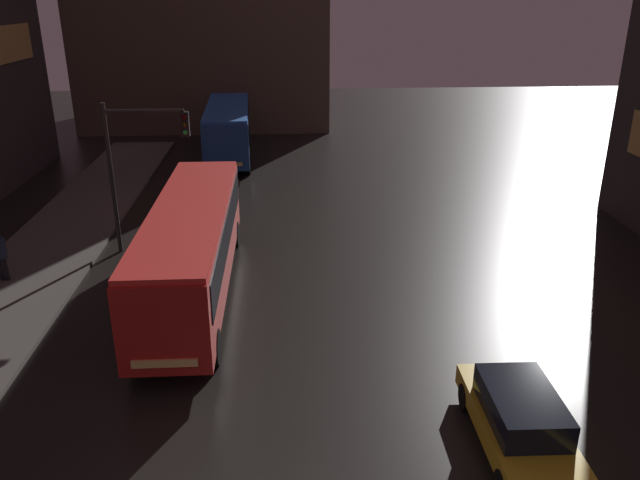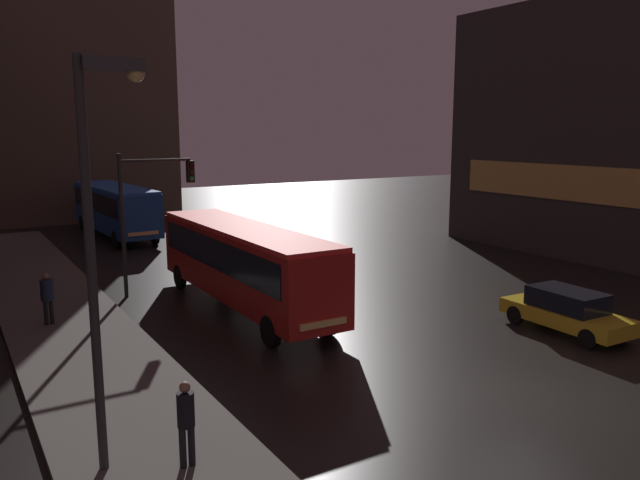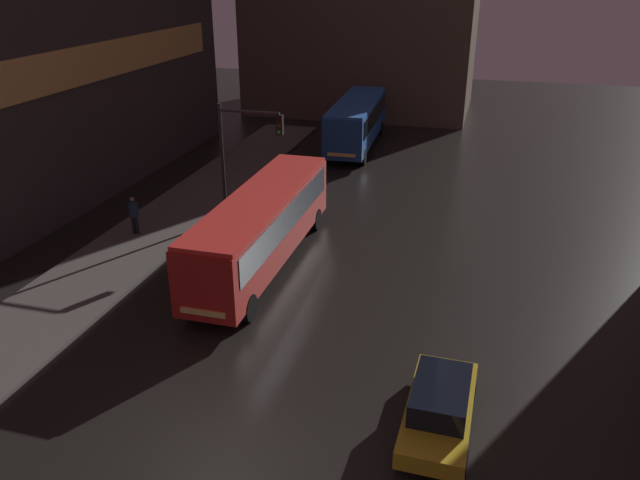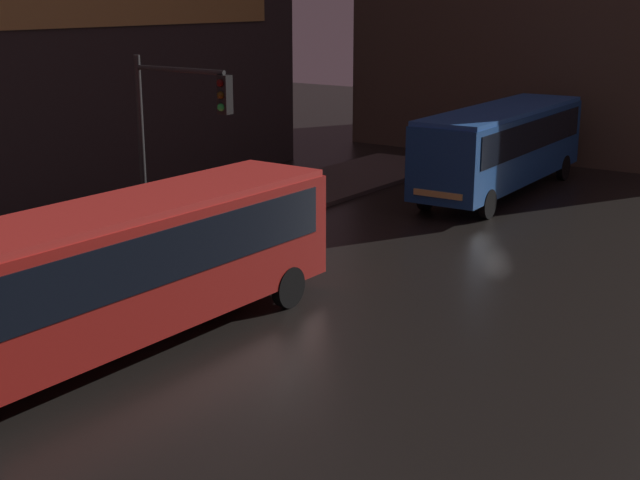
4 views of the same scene
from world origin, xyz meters
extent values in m
plane|color=black|center=(0.00, 0.00, 0.00)|extent=(120.00, 120.00, 0.00)
cube|color=#56514C|center=(-9.00, 10.00, 0.07)|extent=(4.00, 48.00, 0.15)
cube|color=#E0B25B|center=(15.10, 7.43, 4.01)|extent=(0.24, 19.72, 1.80)
cube|color=brown|center=(-5.29, 42.80, 14.88)|extent=(18.00, 12.00, 29.76)
cube|color=#E0B25B|center=(3.66, 42.80, 10.70)|extent=(0.24, 10.20, 1.80)
cube|color=#AD1E19|center=(-2.85, 10.98, 1.77)|extent=(2.37, 11.39, 2.44)
cube|color=black|center=(-2.85, 10.98, 2.24)|extent=(2.42, 10.48, 1.10)
cube|color=red|center=(-2.85, 10.98, 3.07)|extent=(2.32, 11.16, 0.16)
cube|color=#F4CC72|center=(-2.87, 5.27, 0.95)|extent=(1.62, 0.11, 0.20)
cylinder|color=black|center=(-1.81, 6.68, 0.50)|extent=(0.25, 1.00, 1.00)
cylinder|color=black|center=(-3.93, 6.69, 0.50)|extent=(0.25, 1.00, 1.00)
cylinder|color=black|center=(-1.77, 15.27, 0.50)|extent=(0.25, 1.00, 1.00)
cylinder|color=black|center=(-3.89, 15.27, 0.50)|extent=(0.25, 1.00, 1.00)
cube|color=#194793|center=(-3.02, 29.83, 1.81)|extent=(2.92, 10.59, 2.51)
cube|color=black|center=(-3.02, 29.83, 2.31)|extent=(2.94, 9.75, 1.10)
cube|color=blue|center=(-3.02, 29.83, 3.14)|extent=(2.86, 10.38, 0.16)
cube|color=#F4CC72|center=(-2.80, 24.56, 0.95)|extent=(1.74, 0.17, 0.20)
cylinder|color=black|center=(-1.72, 26.03, 0.50)|extent=(0.29, 1.01, 1.00)
cylinder|color=black|center=(-4.00, 25.93, 0.50)|extent=(0.29, 1.01, 1.00)
cylinder|color=black|center=(-2.04, 33.72, 0.50)|extent=(0.29, 1.01, 1.00)
cylinder|color=black|center=(-4.32, 33.62, 0.50)|extent=(0.29, 1.01, 1.00)
cube|color=gold|center=(5.17, 2.80, 0.55)|extent=(1.82, 4.38, 0.50)
cube|color=black|center=(5.17, 2.80, 1.12)|extent=(1.52, 2.42, 0.65)
cylinder|color=black|center=(5.90, 1.31, 0.32)|extent=(0.22, 0.64, 0.64)
cylinder|color=black|center=(4.35, 1.35, 0.32)|extent=(0.22, 0.64, 0.64)
cylinder|color=black|center=(5.98, 4.24, 0.32)|extent=(0.22, 0.64, 0.64)
cylinder|color=black|center=(4.43, 4.28, 0.32)|extent=(0.22, 0.64, 0.64)
cylinder|color=black|center=(-9.64, 12.22, 0.58)|extent=(0.14, 0.14, 0.85)
cylinder|color=black|center=(-9.46, 12.22, 0.58)|extent=(0.14, 0.14, 0.85)
cylinder|color=#1E283D|center=(-9.55, 12.22, 1.36)|extent=(0.55, 0.55, 0.71)
sphere|color=#8C664C|center=(-9.55, 12.22, 1.82)|extent=(0.22, 0.22, 0.22)
cylinder|color=black|center=(-8.74, 1.01, 0.57)|extent=(0.14, 0.14, 0.84)
cylinder|color=black|center=(-8.56, 1.01, 0.57)|extent=(0.14, 0.14, 0.84)
cylinder|color=black|center=(-8.65, 1.01, 1.34)|extent=(0.42, 0.42, 0.70)
sphere|color=#8C664C|center=(-8.65, 1.01, 1.80)|extent=(0.22, 0.22, 0.22)
cylinder|color=#2D2D2D|center=(-6.25, 14.98, 2.89)|extent=(0.16, 0.16, 5.77)
cylinder|color=#2D2D2D|center=(-4.81, 14.98, 5.47)|extent=(2.88, 0.12, 0.12)
cube|color=black|center=(-3.37, 14.98, 4.97)|extent=(0.30, 0.24, 0.90)
sphere|color=#390706|center=(-3.37, 14.84, 5.25)|extent=(0.18, 0.18, 0.18)
sphere|color=#3B2B07|center=(-3.37, 14.84, 4.97)|extent=(0.18, 0.18, 0.18)
sphere|color=green|center=(-3.37, 14.84, 4.69)|extent=(0.18, 0.18, 0.18)
cylinder|color=#2D2D2D|center=(-10.08, 1.80, 4.08)|extent=(0.18, 0.18, 7.86)
cube|color=#383838|center=(-9.48, 1.80, 7.86)|extent=(1.10, 0.36, 0.24)
sphere|color=#F4CC72|center=(-9.08, 1.80, 7.71)|extent=(0.32, 0.32, 0.32)
camera|label=1|loc=(0.08, -8.09, 9.38)|focal=35.00mm
camera|label=2|loc=(-12.35, -10.01, 6.70)|focal=35.00mm
camera|label=3|loc=(5.63, -10.98, 11.57)|focal=35.00mm
camera|label=4|loc=(10.59, -0.64, 7.23)|focal=50.00mm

